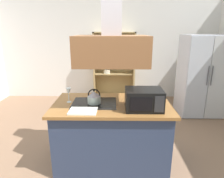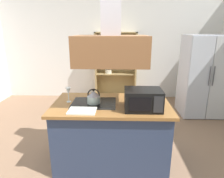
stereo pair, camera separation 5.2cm
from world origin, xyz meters
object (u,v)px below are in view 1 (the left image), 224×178
object	(u,v)px
refrigerator	(201,76)
kettle	(94,97)
cutting_board	(83,111)
wine_glass_on_counter	(68,92)
dish_cabinet	(114,70)
fruit_bowl	(140,96)
microwave	(144,99)

from	to	relation	value
refrigerator	kettle	world-z (taller)	refrigerator
cutting_board	wine_glass_on_counter	xyz separation A→B (m)	(-0.25, 0.33, 0.14)
dish_cabinet	wine_glass_on_counter	distance (m)	2.85
dish_cabinet	fruit_bowl	size ratio (longest dim) A/B	7.71
cutting_board	wine_glass_on_counter	distance (m)	0.44
dish_cabinet	kettle	xyz separation A→B (m)	(-0.26, -2.81, 0.18)
kettle	wine_glass_on_counter	world-z (taller)	same
refrigerator	dish_cabinet	world-z (taller)	dish_cabinet
wine_glass_on_counter	fruit_bowl	xyz separation A→B (m)	(1.00, 0.13, -0.11)
kettle	fruit_bowl	world-z (taller)	kettle
microwave	cutting_board	bearing A→B (deg)	-172.83
microwave	wine_glass_on_counter	xyz separation A→B (m)	(-1.00, 0.24, 0.02)
refrigerator	kettle	distance (m)	2.85
kettle	refrigerator	bearing A→B (deg)	38.99
microwave	fruit_bowl	bearing A→B (deg)	90.08
kettle	fruit_bowl	xyz separation A→B (m)	(0.64, 0.17, -0.04)
cutting_board	microwave	xyz separation A→B (m)	(0.75, 0.09, 0.12)
refrigerator	wine_glass_on_counter	bearing A→B (deg)	-145.67
wine_glass_on_counter	dish_cabinet	bearing A→B (deg)	77.39
kettle	microwave	size ratio (longest dim) A/B	0.44
cutting_board	microwave	world-z (taller)	microwave
dish_cabinet	wine_glass_on_counter	size ratio (longest dim) A/B	8.84
fruit_bowl	refrigerator	bearing A→B (deg)	45.97
refrigerator	wine_glass_on_counter	distance (m)	3.12
kettle	fruit_bowl	distance (m)	0.67
fruit_bowl	dish_cabinet	bearing A→B (deg)	98.19
kettle	fruit_bowl	bearing A→B (deg)	14.63
kettle	fruit_bowl	size ratio (longest dim) A/B	0.86
kettle	microwave	distance (m)	0.68
refrigerator	microwave	bearing A→B (deg)	-128.24
dish_cabinet	kettle	size ratio (longest dim) A/B	8.98
dish_cabinet	refrigerator	bearing A→B (deg)	-27.41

